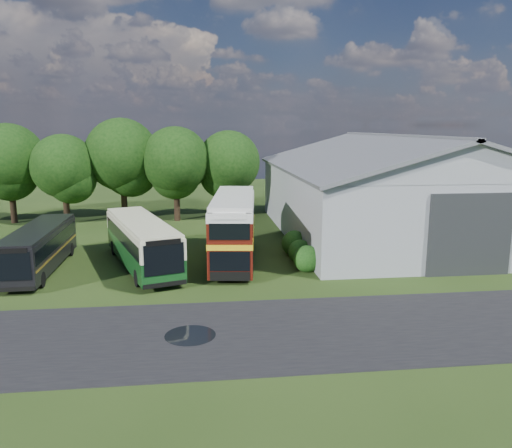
{
  "coord_description": "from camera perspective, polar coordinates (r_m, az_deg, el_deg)",
  "views": [
    {
      "loc": [
        -1.05,
        -23.3,
        8.9
      ],
      "look_at": [
        2.66,
        8.0,
        2.65
      ],
      "focal_mm": 35.0,
      "sensor_mm": 36.0,
      "label": 1
    }
  ],
  "objects": [
    {
      "name": "asphalt_road",
      "position": [
        22.53,
        4.25,
        -12.08
      ],
      "size": [
        60.0,
        8.0,
        0.02
      ],
      "primitive_type": "cube",
      "color": "black",
      "rests_on": "ground"
    },
    {
      "name": "storage_shed",
      "position": [
        42.7,
        15.42,
        4.46
      ],
      "size": [
        18.8,
        24.8,
        8.15
      ],
      "color": "gray",
      "rests_on": "ground"
    },
    {
      "name": "tree_left_b",
      "position": [
        48.43,
        -21.15,
        6.15
      ],
      "size": [
        5.78,
        5.78,
        8.16
      ],
      "color": "black",
      "rests_on": "ground"
    },
    {
      "name": "tree_mid",
      "position": [
        48.67,
        -15.09,
        7.64
      ],
      "size": [
        6.8,
        6.8,
        9.6
      ],
      "color": "black",
      "rests_on": "ground"
    },
    {
      "name": "shrub_mid",
      "position": [
        33.21,
        5.06,
        -4.37
      ],
      "size": [
        1.6,
        1.6,
        1.6
      ],
      "primitive_type": "sphere",
      "color": "#194714",
      "rests_on": "ground"
    },
    {
      "name": "ground",
      "position": [
        24.96,
        -3.96,
        -9.69
      ],
      "size": [
        120.0,
        120.0,
        0.0
      ],
      "primitive_type": "plane",
      "color": "#1D310F",
      "rests_on": "ground"
    },
    {
      "name": "shrub_front",
      "position": [
        31.33,
        5.81,
        -5.34
      ],
      "size": [
        1.7,
        1.7,
        1.7
      ],
      "primitive_type": "sphere",
      "color": "#194714",
      "rests_on": "ground"
    },
    {
      "name": "bus_dark_single",
      "position": [
        33.67,
        -23.52,
        -2.5
      ],
      "size": [
        2.41,
        9.92,
        2.73
      ],
      "rotation": [
        0.0,
        0.0,
        0.01
      ],
      "color": "black",
      "rests_on": "ground"
    },
    {
      "name": "tree_left_a",
      "position": [
        50.8,
        -26.42,
        6.65
      ],
      "size": [
        6.46,
        6.46,
        9.12
      ],
      "color": "black",
      "rests_on": "ground"
    },
    {
      "name": "puddle",
      "position": [
        22.16,
        -7.53,
        -12.55
      ],
      "size": [
        2.2,
        2.2,
        0.01
      ],
      "primitive_type": "cylinder",
      "color": "black",
      "rests_on": "ground"
    },
    {
      "name": "tree_right_a",
      "position": [
        47.24,
        -9.18,
        7.18
      ],
      "size": [
        6.26,
        6.26,
        8.83
      ],
      "color": "black",
      "rests_on": "ground"
    },
    {
      "name": "bus_maroon_double",
      "position": [
        32.75,
        -2.55,
        -0.56
      ],
      "size": [
        3.84,
        10.56,
        4.44
      ],
      "rotation": [
        0.0,
        0.0,
        -0.12
      ],
      "color": "black",
      "rests_on": "ground"
    },
    {
      "name": "tree_right_b",
      "position": [
        48.12,
        -3.13,
        7.08
      ],
      "size": [
        5.98,
        5.98,
        8.45
      ],
      "color": "black",
      "rests_on": "ground"
    },
    {
      "name": "shrub_back",
      "position": [
        35.1,
        4.4,
        -3.5
      ],
      "size": [
        1.8,
        1.8,
        1.8
      ],
      "primitive_type": "sphere",
      "color": "#194714",
      "rests_on": "ground"
    },
    {
      "name": "bus_green_single",
      "position": [
        32.44,
        -12.93,
        -2.03
      ],
      "size": [
        5.9,
        11.29,
        3.05
      ],
      "rotation": [
        0.0,
        0.0,
        0.32
      ],
      "color": "black",
      "rests_on": "ground"
    }
  ]
}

